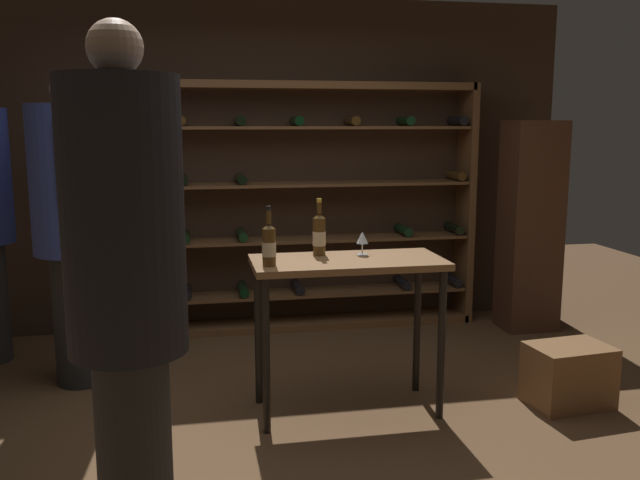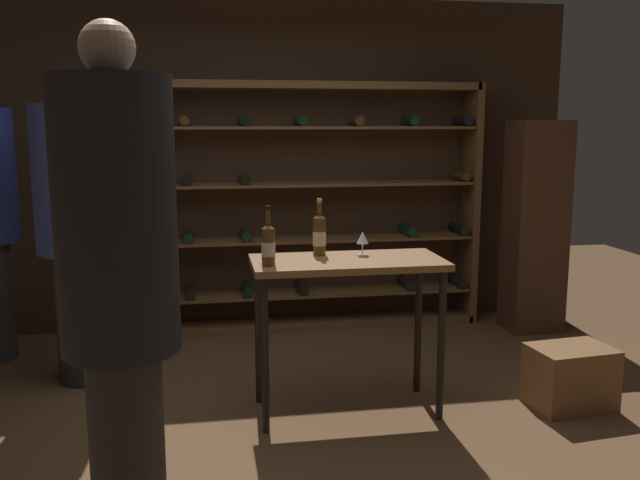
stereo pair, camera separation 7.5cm
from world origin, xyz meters
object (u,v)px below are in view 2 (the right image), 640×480
at_px(wine_rack, 300,208).
at_px(wine_crate, 570,377).
at_px(wine_bottle_black_capsule, 268,244).
at_px(wine_glass_stemmed_center, 363,239).
at_px(person_guest_plum_blouse, 77,216).
at_px(person_host_in_suit, 119,283).
at_px(display_cabinet, 535,227).
at_px(wine_bottle_gold_foil, 319,234).
at_px(tasting_table, 347,280).

relative_size(wine_rack, wine_crate, 6.29).
relative_size(wine_bottle_black_capsule, wine_glass_stemmed_center, 2.33).
relative_size(wine_rack, person_guest_plum_blouse, 1.49).
bearing_deg(wine_crate, person_host_in_suit, -154.77).
bearing_deg(person_host_in_suit, display_cabinet, -32.27).
relative_size(wine_bottle_black_capsule, wine_bottle_gold_foil, 0.98).
height_order(wine_rack, tasting_table, wine_rack).
distance_m(person_host_in_suit, wine_crate, 2.91).
height_order(person_host_in_suit, wine_bottle_gold_foil, person_host_in_suit).
height_order(tasting_table, wine_glass_stemmed_center, wine_glass_stemmed_center).
distance_m(tasting_table, person_guest_plum_blouse, 1.84).
height_order(person_guest_plum_blouse, wine_bottle_black_capsule, person_guest_plum_blouse).
bearing_deg(person_host_in_suit, wine_glass_stemmed_center, -24.85).
xyz_separation_m(wine_crate, display_cabinet, (0.52, 1.54, 0.68)).
xyz_separation_m(tasting_table, wine_bottle_gold_foil, (-0.14, 0.15, 0.25)).
bearing_deg(wine_crate, wine_glass_stemmed_center, 167.12).
bearing_deg(wine_bottle_gold_foil, person_host_in_suit, -123.32).
distance_m(wine_crate, wine_bottle_gold_foil, 1.76).
relative_size(tasting_table, wine_glass_stemmed_center, 7.80).
distance_m(person_guest_plum_blouse, wine_bottle_black_capsule, 1.47).
bearing_deg(wine_rack, wine_glass_stemmed_center, -85.12).
relative_size(person_guest_plum_blouse, wine_crate, 4.22).
bearing_deg(person_guest_plum_blouse, wine_crate, -22.66).
height_order(wine_crate, wine_glass_stemmed_center, wine_glass_stemmed_center).
relative_size(wine_rack, person_host_in_suit, 1.46).
bearing_deg(wine_glass_stemmed_center, tasting_table, -137.89).
distance_m(wine_crate, display_cabinet, 1.76).
distance_m(person_guest_plum_blouse, wine_bottle_gold_foil, 1.62).
xyz_separation_m(person_guest_plum_blouse, wine_bottle_black_capsule, (1.16, -0.89, -0.07)).
bearing_deg(wine_bottle_black_capsule, person_guest_plum_blouse, 142.48).
bearing_deg(wine_crate, display_cabinet, 71.37).
height_order(display_cabinet, wine_glass_stemmed_center, display_cabinet).
xyz_separation_m(wine_bottle_black_capsule, wine_glass_stemmed_center, (0.59, 0.21, -0.02)).
xyz_separation_m(wine_crate, wine_bottle_black_capsule, (-1.83, 0.08, 0.86)).
xyz_separation_m(wine_bottle_gold_foil, wine_glass_stemmed_center, (0.25, -0.05, -0.03)).
relative_size(tasting_table, wine_bottle_gold_foil, 3.28).
xyz_separation_m(tasting_table, display_cabinet, (1.87, 1.36, 0.06)).
bearing_deg(wine_bottle_black_capsule, display_cabinet, 32.00).
bearing_deg(wine_crate, tasting_table, 172.35).
height_order(wine_crate, wine_bottle_gold_foil, wine_bottle_gold_foil).
bearing_deg(person_host_in_suit, wine_rack, -3.94).
distance_m(wine_rack, wine_glass_stemmed_center, 1.65).
relative_size(display_cabinet, wine_bottle_black_capsule, 5.19).
relative_size(person_guest_plum_blouse, display_cabinet, 1.17).
relative_size(wine_bottle_gold_foil, wine_glass_stemmed_center, 2.38).
xyz_separation_m(display_cabinet, wine_bottle_black_capsule, (-2.35, -1.47, 0.18)).
xyz_separation_m(person_host_in_suit, wine_bottle_gold_foil, (0.99, 1.50, -0.09)).
bearing_deg(wine_crate, wine_rack, 125.65).
bearing_deg(person_host_in_suit, wine_crate, -49.14).
relative_size(wine_rack, display_cabinet, 1.74).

